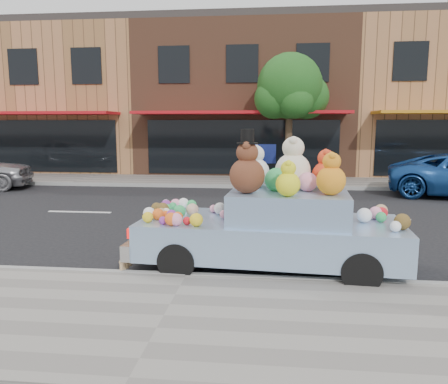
# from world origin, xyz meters

# --- Properties ---
(ground) EXTENTS (120.00, 120.00, 0.00)m
(ground) POSITION_xyz_m (0.00, 0.00, 0.00)
(ground) COLOR black
(ground) RESTS_ON ground
(near_sidewalk) EXTENTS (60.00, 3.00, 0.12)m
(near_sidewalk) POSITION_xyz_m (0.00, -6.50, 0.06)
(near_sidewalk) COLOR gray
(near_sidewalk) RESTS_ON ground
(far_sidewalk) EXTENTS (60.00, 3.00, 0.12)m
(far_sidewalk) POSITION_xyz_m (0.00, 6.50, 0.06)
(far_sidewalk) COLOR gray
(far_sidewalk) RESTS_ON ground
(near_kerb) EXTENTS (60.00, 0.12, 0.13)m
(near_kerb) POSITION_xyz_m (0.00, -5.00, 0.07)
(near_kerb) COLOR gray
(near_kerb) RESTS_ON ground
(far_kerb) EXTENTS (60.00, 0.12, 0.13)m
(far_kerb) POSITION_xyz_m (0.00, 5.00, 0.07)
(far_kerb) COLOR gray
(far_kerb) RESTS_ON ground
(storefront_left) EXTENTS (10.00, 9.80, 7.30)m
(storefront_left) POSITION_xyz_m (-10.00, 11.97, 3.64)
(storefront_left) COLOR #AB7147
(storefront_left) RESTS_ON ground
(storefront_mid) EXTENTS (10.00, 9.80, 7.30)m
(storefront_mid) POSITION_xyz_m (0.00, 11.97, 3.64)
(storefront_mid) COLOR brown
(storefront_mid) RESTS_ON ground
(storefront_right) EXTENTS (10.00, 9.80, 7.30)m
(storefront_right) POSITION_xyz_m (10.00, 11.97, 3.64)
(storefront_right) COLOR #AB7147
(storefront_right) RESTS_ON ground
(street_tree) EXTENTS (3.00, 2.70, 5.22)m
(street_tree) POSITION_xyz_m (2.03, 6.55, 3.69)
(street_tree) COLOR #38281C
(street_tree) RESTS_ON ground
(art_car) EXTENTS (4.59, 2.05, 2.36)m
(art_car) POSITION_xyz_m (1.31, -4.26, 0.82)
(art_car) COLOR black
(art_car) RESTS_ON ground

